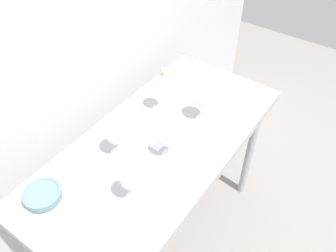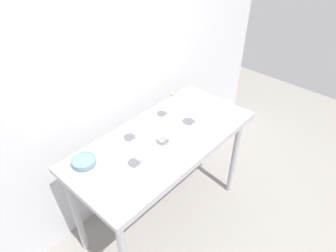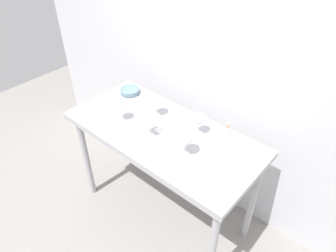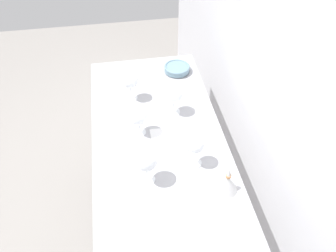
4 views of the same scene
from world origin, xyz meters
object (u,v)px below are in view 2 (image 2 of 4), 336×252
wine_glass_near_center (169,133)px  wine_glass_near_right (197,111)px  tasting_bowl (84,161)px  decanter_funnel (172,99)px  wine_glass_far_right (168,104)px  wine_glass_far_left (135,129)px  wine_glass_near_left (140,154)px  tasting_sheet_upper (156,130)px

wine_glass_near_center → wine_glass_near_right: bearing=0.2°
tasting_bowl → decanter_funnel: 0.89m
wine_glass_far_right → decanter_funnel: size_ratio=1.28×
wine_glass_near_center → wine_glass_far_left: (-0.13, 0.19, 0.00)m
wine_glass_far_right → wine_glass_near_center: (-0.24, -0.22, -0.01)m
wine_glass_far_right → wine_glass_near_left: wine_glass_far_right is taller
tasting_bowl → decanter_funnel: bearing=3.0°
wine_glass_near_right → wine_glass_far_left: 0.47m
wine_glass_near_right → tasting_sheet_upper: wine_glass_near_right is taller
wine_glass_near_center → tasting_sheet_upper: bearing=70.7°
wine_glass_near_right → wine_glass_far_left: (-0.42, 0.19, -0.01)m
wine_glass_near_center → wine_glass_near_right: (0.30, 0.00, 0.02)m
wine_glass_far_right → wine_glass_far_left: wine_glass_far_right is taller
tasting_bowl → decanter_funnel: decanter_funnel is taller
wine_glass_far_left → decanter_funnel: 0.55m
wine_glass_near_right → decanter_funnel: bearing=72.6°
wine_glass_far_right → wine_glass_far_left: 0.36m
wine_glass_far_left → tasting_sheet_upper: size_ratio=0.65×
tasting_sheet_upper → decanter_funnel: 0.37m
wine_glass_near_left → wine_glass_far_left: (0.15, 0.21, -0.00)m
tasting_bowl → wine_glass_near_center: bearing=-29.9°
wine_glass_near_right → tasting_sheet_upper: (-0.24, 0.18, -0.13)m
wine_glass_far_right → wine_glass_near_right: wine_glass_near_right is taller
wine_glass_far_left → tasting_bowl: bearing=166.6°
wine_glass_near_center → tasting_sheet_upper: 0.22m
wine_glass_near_right → wine_glass_far_right: bearing=105.5°
tasting_bowl → decanter_funnel: size_ratio=1.18×
wine_glass_near_left → wine_glass_far_left: 0.26m
wine_glass_near_left → wine_glass_near_center: wine_glass_near_left is taller
wine_glass_near_right → wine_glass_far_left: size_ratio=1.10×
wine_glass_near_right → tasting_sheet_upper: 0.32m
wine_glass_near_left → wine_glass_near_right: wine_glass_near_right is taller
tasting_sheet_upper → decanter_funnel: decanter_funnel is taller
wine_glass_near_left → wine_glass_near_center: (0.28, 0.02, -0.01)m
tasting_bowl → wine_glass_near_right: bearing=-19.6°
wine_glass_near_center → wine_glass_near_right: 0.30m
wine_glass_far_right → tasting_sheet_upper: 0.22m
wine_glass_far_right → tasting_bowl: 0.74m
wine_glass_far_right → tasting_bowl: (-0.73, 0.06, -0.10)m
wine_glass_far_right → tasting_sheet_upper: bearing=-166.1°
wine_glass_far_left → wine_glass_far_right: bearing=4.2°
wine_glass_near_left → wine_glass_near_center: bearing=3.4°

